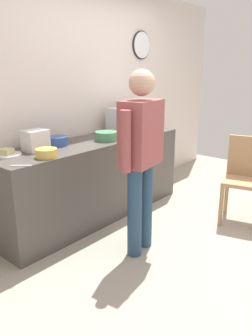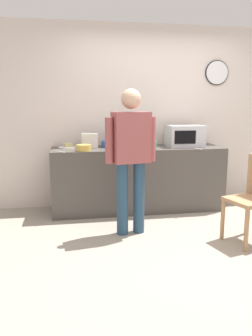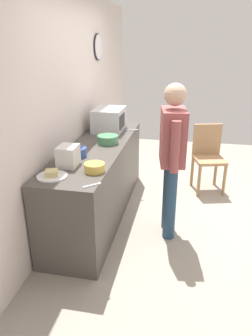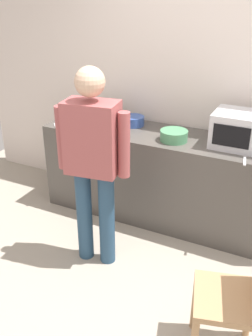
{
  "view_description": "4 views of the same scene",
  "coord_description": "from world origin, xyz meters",
  "px_view_note": "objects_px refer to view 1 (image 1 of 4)",
  "views": [
    {
      "loc": [
        -2.8,
        -1.39,
        1.67
      ],
      "look_at": [
        -0.33,
        0.72,
        0.68
      ],
      "focal_mm": 35.88,
      "sensor_mm": 36.0,
      "label": 1
    },
    {
      "loc": [
        -1.24,
        -3.3,
        1.49
      ],
      "look_at": [
        -0.55,
        0.73,
        0.7
      ],
      "focal_mm": 35.73,
      "sensor_mm": 36.0,
      "label": 2
    },
    {
      "loc": [
        -3.64,
        0.22,
        2.01
      ],
      "look_at": [
        -0.43,
        0.85,
        0.69
      ],
      "focal_mm": 33.54,
      "sensor_mm": 36.0,
      "label": 3
    },
    {
      "loc": [
        0.81,
        -1.88,
        2.14
      ],
      "look_at": [
        -0.52,
        0.83,
        0.67
      ],
      "focal_mm": 39.97,
      "sensor_mm": 36.0,
      "label": 4
    }
  ],
  "objects_px": {
    "fork_utensil": "(21,166)",
    "spoon_utensil": "(154,133)",
    "mixing_bowl": "(46,153)",
    "wooden_chair": "(244,175)",
    "salad_bowl": "(106,136)",
    "cereal_bowl": "(57,141)",
    "toaster": "(35,140)",
    "person_standing": "(141,151)",
    "sandwich_plate": "(6,153)",
    "microwave": "(131,120)"
  },
  "relations": [
    {
      "from": "person_standing",
      "to": "salad_bowl",
      "type": "bearing_deg",
      "value": 64.07
    },
    {
      "from": "fork_utensil",
      "to": "mixing_bowl",
      "type": "bearing_deg",
      "value": 12.25
    },
    {
      "from": "sandwich_plate",
      "to": "toaster",
      "type": "bearing_deg",
      "value": -8.98
    },
    {
      "from": "spoon_utensil",
      "to": "person_standing",
      "type": "relative_size",
      "value": 0.1
    },
    {
      "from": "microwave",
      "to": "sandwich_plate",
      "type": "xyz_separation_m",
      "value": [
        -1.64,
        0.12,
        -0.13
      ]
    },
    {
      "from": "toaster",
      "to": "wooden_chair",
      "type": "xyz_separation_m",
      "value": [
        1.67,
        -1.43,
        -0.46
      ]
    },
    {
      "from": "toaster",
      "to": "fork_utensil",
      "type": "bearing_deg",
      "value": -138.16
    },
    {
      "from": "spoon_utensil",
      "to": "person_standing",
      "type": "distance_m",
      "value": 1.2
    },
    {
      "from": "person_standing",
      "to": "spoon_utensil",
      "type": "bearing_deg",
      "value": 30.14
    },
    {
      "from": "wooden_chair",
      "to": "cereal_bowl",
      "type": "bearing_deg",
      "value": 133.81
    },
    {
      "from": "microwave",
      "to": "sandwich_plate",
      "type": "bearing_deg",
      "value": 175.97
    },
    {
      "from": "spoon_utensil",
      "to": "sandwich_plate",
      "type": "bearing_deg",
      "value": 166.46
    },
    {
      "from": "mixing_bowl",
      "to": "sandwich_plate",
      "type": "bearing_deg",
      "value": 120.52
    },
    {
      "from": "salad_bowl",
      "to": "cereal_bowl",
      "type": "relative_size",
      "value": 1.14
    },
    {
      "from": "salad_bowl",
      "to": "fork_utensil",
      "type": "xyz_separation_m",
      "value": [
        -1.18,
        -0.16,
        -0.04
      ]
    },
    {
      "from": "person_standing",
      "to": "sandwich_plate",
      "type": "bearing_deg",
      "value": 124.24
    },
    {
      "from": "fork_utensil",
      "to": "spoon_utensil",
      "type": "xyz_separation_m",
      "value": [
        1.83,
        -0.01,
        0.0
      ]
    },
    {
      "from": "cereal_bowl",
      "to": "wooden_chair",
      "type": "xyz_separation_m",
      "value": [
        1.39,
        -1.45,
        -0.41
      ]
    },
    {
      "from": "sandwich_plate",
      "to": "fork_utensil",
      "type": "height_order",
      "value": "sandwich_plate"
    },
    {
      "from": "cereal_bowl",
      "to": "microwave",
      "type": "bearing_deg",
      "value": -4.8
    },
    {
      "from": "cereal_bowl",
      "to": "fork_utensil",
      "type": "xyz_separation_m",
      "value": [
        -0.67,
        -0.38,
        -0.04
      ]
    },
    {
      "from": "fork_utensil",
      "to": "wooden_chair",
      "type": "height_order",
      "value": "wooden_chair"
    },
    {
      "from": "spoon_utensil",
      "to": "wooden_chair",
      "type": "relative_size",
      "value": 0.18
    },
    {
      "from": "mixing_bowl",
      "to": "spoon_utensil",
      "type": "bearing_deg",
      "value": -3.0
    },
    {
      "from": "salad_bowl",
      "to": "wooden_chair",
      "type": "distance_m",
      "value": 1.57
    },
    {
      "from": "sandwich_plate",
      "to": "spoon_utensil",
      "type": "xyz_separation_m",
      "value": [
        1.73,
        -0.42,
        -0.01
      ]
    },
    {
      "from": "cereal_bowl",
      "to": "fork_utensil",
      "type": "height_order",
      "value": "cereal_bowl"
    },
    {
      "from": "mixing_bowl",
      "to": "fork_utensil",
      "type": "xyz_separation_m",
      "value": [
        -0.3,
        -0.07,
        -0.04
      ]
    },
    {
      "from": "mixing_bowl",
      "to": "wooden_chair",
      "type": "bearing_deg",
      "value": -32.9
    },
    {
      "from": "microwave",
      "to": "spoon_utensil",
      "type": "relative_size",
      "value": 2.94
    },
    {
      "from": "microwave",
      "to": "salad_bowl",
      "type": "distance_m",
      "value": 0.59
    },
    {
      "from": "fork_utensil",
      "to": "wooden_chair",
      "type": "xyz_separation_m",
      "value": [
        2.06,
        -1.07,
        -0.37
      ]
    },
    {
      "from": "salad_bowl",
      "to": "toaster",
      "type": "bearing_deg",
      "value": 165.95
    },
    {
      "from": "cereal_bowl",
      "to": "wooden_chair",
      "type": "height_order",
      "value": "cereal_bowl"
    },
    {
      "from": "salad_bowl",
      "to": "spoon_utensil",
      "type": "bearing_deg",
      "value": -14.92
    },
    {
      "from": "wooden_chair",
      "to": "sandwich_plate",
      "type": "bearing_deg",
      "value": 143.02
    },
    {
      "from": "microwave",
      "to": "person_standing",
      "type": "bearing_deg",
      "value": -136.39
    },
    {
      "from": "mixing_bowl",
      "to": "person_standing",
      "type": "distance_m",
      "value": 0.84
    },
    {
      "from": "salad_bowl",
      "to": "cereal_bowl",
      "type": "height_order",
      "value": "salad_bowl"
    },
    {
      "from": "microwave",
      "to": "wooden_chair",
      "type": "distance_m",
      "value": 1.49
    },
    {
      "from": "microwave",
      "to": "wooden_chair",
      "type": "height_order",
      "value": "microwave"
    },
    {
      "from": "cereal_bowl",
      "to": "toaster",
      "type": "distance_m",
      "value": 0.28
    },
    {
      "from": "fork_utensil",
      "to": "spoon_utensil",
      "type": "relative_size",
      "value": 1.0
    },
    {
      "from": "cereal_bowl",
      "to": "toaster",
      "type": "xyz_separation_m",
      "value": [
        -0.28,
        -0.02,
        0.05
      ]
    },
    {
      "from": "fork_utensil",
      "to": "wooden_chair",
      "type": "relative_size",
      "value": 0.18
    },
    {
      "from": "mixing_bowl",
      "to": "wooden_chair",
      "type": "distance_m",
      "value": 2.13
    },
    {
      "from": "sandwich_plate",
      "to": "wooden_chair",
      "type": "relative_size",
      "value": 0.29
    },
    {
      "from": "sandwich_plate",
      "to": "salad_bowl",
      "type": "bearing_deg",
      "value": -12.69
    },
    {
      "from": "fork_utensil",
      "to": "person_standing",
      "type": "bearing_deg",
      "value": -37.61
    },
    {
      "from": "cereal_bowl",
      "to": "mixing_bowl",
      "type": "relative_size",
      "value": 1.13
    }
  ]
}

